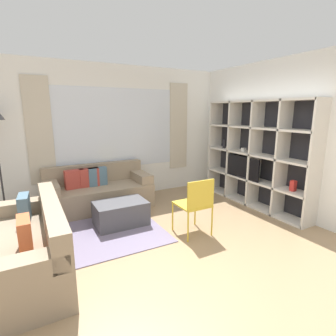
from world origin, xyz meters
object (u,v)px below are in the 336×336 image
Objects in this scene: couch_main at (98,192)px; folding_chair at (196,202)px; ottoman at (121,213)px; couch_side at (27,247)px; shelving_unit at (256,155)px.

folding_chair reaches higher than couch_main.
couch_main is 2.18× the size of folding_chair.
couch_main is at bearing -62.12° from folding_chair.
folding_chair is (0.85, -0.87, 0.32)m from ottoman.
couch_main is at bearing 143.80° from couch_side.
ottoman is (0.12, -0.95, -0.12)m from couch_main.
ottoman is at bearing -83.06° from couch_main.
shelving_unit reaches higher than folding_chair.
couch_side is (-3.93, -0.40, -0.68)m from shelving_unit.
ottoman is at bearing -45.81° from folding_chair.
shelving_unit is 1.90m from folding_chair.
folding_chair is at bearing -62.12° from couch_main.
couch_main is 0.96m from ottoman.
shelving_unit is 2.74m from ottoman.
couch_side is at bearing -126.20° from couch_main.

